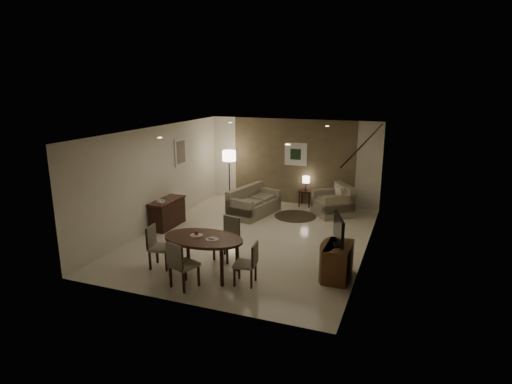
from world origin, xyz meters
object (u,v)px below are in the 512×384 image
at_px(chair_near, 184,264).
at_px(chair_right, 245,264).
at_px(armchair, 333,200).
at_px(dining_table, 204,256).
at_px(side_table, 306,198).
at_px(tv_cabinet, 338,262).
at_px(sofa, 254,201).
at_px(console_desk, 167,213).
at_px(floor_lamp, 229,177).
at_px(chair_left, 161,247).
at_px(chair_far, 226,239).

xyz_separation_m(chair_near, chair_right, (1.04, 0.53, -0.05)).
height_order(chair_right, armchair, armchair).
relative_size(dining_table, side_table, 3.29).
bearing_deg(side_table, tv_cabinet, -68.31).
distance_m(sofa, side_table, 1.85).
bearing_deg(console_desk, armchair, 33.22).
relative_size(side_table, floor_lamp, 0.30).
distance_m(chair_left, side_table, 5.82).
bearing_deg(chair_right, dining_table, -103.72).
height_order(console_desk, sofa, sofa).
height_order(chair_far, sofa, chair_far).
bearing_deg(floor_lamp, chair_left, -81.73).
relative_size(tv_cabinet, sofa, 0.53).
bearing_deg(side_table, chair_right, -87.42).
distance_m(chair_right, floor_lamp, 5.91).
bearing_deg(dining_table, sofa, 96.81).
distance_m(chair_right, armchair, 5.05).
xyz_separation_m(dining_table, sofa, (-0.49, 4.13, 0.01)).
height_order(dining_table, chair_near, chair_near).
relative_size(console_desk, floor_lamp, 0.71).
bearing_deg(floor_lamp, chair_right, -62.77).
bearing_deg(chair_right, tv_cabinet, 111.75).
distance_m(dining_table, sofa, 4.16).
bearing_deg(chair_near, chair_left, -15.26).
bearing_deg(console_desk, side_table, 47.28).
distance_m(dining_table, chair_far, 0.84).
relative_size(chair_left, chair_right, 1.08).
height_order(side_table, floor_lamp, floor_lamp).
relative_size(chair_near, side_table, 1.83).
xyz_separation_m(chair_left, armchair, (2.67, 4.92, -0.00)).
xyz_separation_m(chair_right, sofa, (-1.45, 4.24, -0.02)).
bearing_deg(chair_far, floor_lamp, 127.35).
bearing_deg(armchair, chair_left, -65.33).
height_order(console_desk, chair_right, chair_right).
distance_m(chair_far, side_table, 4.74).
bearing_deg(chair_far, chair_right, -34.10).
relative_size(console_desk, chair_right, 1.43).
distance_m(chair_left, sofa, 4.19).
relative_size(console_desk, side_table, 2.35).
relative_size(chair_far, side_table, 1.84).
bearing_deg(chair_far, dining_table, -83.37).
bearing_deg(armchair, chair_far, -57.98).
relative_size(chair_left, floor_lamp, 0.54).
xyz_separation_m(chair_near, side_table, (0.78, 6.18, -0.21)).
xyz_separation_m(console_desk, floor_lamp, (0.56, 2.85, 0.47)).
distance_m(dining_table, chair_near, 0.65).
distance_m(console_desk, floor_lamp, 2.94).
height_order(dining_table, chair_right, chair_right).
xyz_separation_m(tv_cabinet, floor_lamp, (-4.33, 4.35, 0.50)).
height_order(chair_far, side_table, chair_far).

